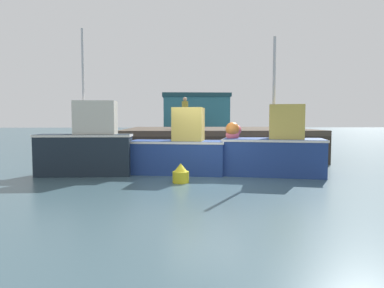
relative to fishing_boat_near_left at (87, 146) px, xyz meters
name	(u,v)px	position (x,y,z in m)	size (l,w,h in m)	color
ground	(205,183)	(4.18, -1.56, -1.12)	(120.00, 160.00, 0.10)	#38515B
pier	(215,133)	(5.39, 6.23, 0.22)	(9.57, 8.63, 1.54)	#473D33
fishing_boat_near_left	(87,146)	(0.00, 0.00, 0.00)	(3.41, 1.05, 5.26)	#19232D
fishing_boat_near_right	(179,150)	(3.36, 0.23, -0.18)	(3.75, 2.02, 2.47)	navy
fishing_boat_mid	(274,149)	(6.81, -0.21, -0.10)	(3.94, 2.49, 5.00)	navy
rowboat	(277,163)	(7.50, 1.67, -0.87)	(1.72, 1.29, 0.44)	silver
dockworker	(185,113)	(3.74, 5.98, 1.32)	(0.34, 0.34, 1.69)	#2D3342
warehouse	(196,114)	(6.05, 35.69, 1.70)	(8.93, 6.85, 5.50)	#2D6B7A
mooring_buoy_foreground	(181,174)	(3.38, -1.70, -0.78)	(0.53, 0.53, 0.63)	yellow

